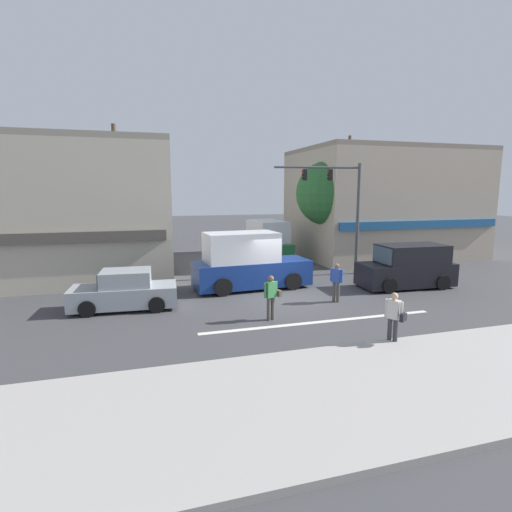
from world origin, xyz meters
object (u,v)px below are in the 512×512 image
at_px(traffic_light_mast, 342,200).
at_px(pedestrian_mid_crossing, 271,295).
at_px(box_truck_parked_curbside, 248,263).
at_px(street_tree, 328,194).
at_px(pedestrian_foreground_with_bag, 394,316).
at_px(box_truck_crossing_center, 265,242).
at_px(van_waiting_far, 407,267).
at_px(utility_pole_near_left, 118,206).
at_px(pedestrian_far_side, 336,280).
at_px(utility_pole_far_right, 348,196).
at_px(sedan_approaching_near, 125,292).

relative_size(traffic_light_mast, pedestrian_mid_crossing, 3.71).
xyz_separation_m(box_truck_parked_curbside, pedestrian_mid_crossing, (-0.44, -4.86, -0.30)).
relative_size(street_tree, pedestrian_foreground_with_bag, 3.94).
bearing_deg(box_truck_crossing_center, traffic_light_mast, -64.13).
distance_m(box_truck_crossing_center, van_waiting_far, 10.19).
xyz_separation_m(utility_pole_near_left, traffic_light_mast, (11.75, -0.01, 0.16)).
bearing_deg(pedestrian_foreground_with_bag, box_truck_parked_curbside, 105.88).
distance_m(street_tree, box_truck_parked_curbside, 9.01).
bearing_deg(van_waiting_far, pedestrian_foreground_with_bag, -129.65).
height_order(traffic_light_mast, van_waiting_far, traffic_light_mast).
height_order(box_truck_crossing_center, pedestrian_foreground_with_bag, box_truck_crossing_center).
height_order(traffic_light_mast, pedestrian_far_side, traffic_light_mast).
xyz_separation_m(pedestrian_foreground_with_bag, pedestrian_far_side, (0.63, 4.92, -0.00)).
bearing_deg(pedestrian_foreground_with_bag, utility_pole_far_right, 65.89).
bearing_deg(street_tree, box_truck_crossing_center, 148.04).
height_order(sedan_approaching_near, pedestrian_foreground_with_bag, pedestrian_foreground_with_bag).
distance_m(traffic_light_mast, box_truck_crossing_center, 6.76).
height_order(pedestrian_mid_crossing, pedestrian_far_side, same).
bearing_deg(box_truck_crossing_center, sedan_approaching_near, -134.20).
distance_m(traffic_light_mast, box_truck_parked_curbside, 6.80).
xyz_separation_m(box_truck_parked_curbside, pedestrian_far_side, (2.98, -3.35, -0.30)).
xyz_separation_m(utility_pole_far_right, pedestrian_foreground_with_bag, (-6.85, -15.30, -3.41)).
relative_size(sedan_approaching_near, pedestrian_mid_crossing, 2.52).
bearing_deg(box_truck_parked_curbside, pedestrian_foreground_with_bag, -74.12).
distance_m(box_truck_parked_curbside, pedestrian_mid_crossing, 4.89).
xyz_separation_m(pedestrian_mid_crossing, pedestrian_far_side, (3.43, 1.51, -0.00)).
relative_size(pedestrian_foreground_with_bag, pedestrian_mid_crossing, 1.00).
relative_size(van_waiting_far, pedestrian_mid_crossing, 2.80).
xyz_separation_m(utility_pole_far_right, traffic_light_mast, (-3.32, -5.27, -0.19)).
distance_m(utility_pole_near_left, pedestrian_foreground_with_bag, 13.33).
xyz_separation_m(street_tree, traffic_light_mast, (-0.82, -3.32, -0.34)).
xyz_separation_m(sedan_approaching_near, pedestrian_far_side, (8.63, -1.49, 0.24)).
relative_size(utility_pole_far_right, box_truck_crossing_center, 1.48).
bearing_deg(box_truck_parked_curbside, pedestrian_far_side, -48.34).
bearing_deg(box_truck_crossing_center, utility_pole_near_left, -148.92).
height_order(traffic_light_mast, pedestrian_mid_crossing, traffic_light_mast).
bearing_deg(pedestrian_foreground_with_bag, traffic_light_mast, 70.64).
bearing_deg(pedestrian_far_side, utility_pole_far_right, 59.09).
height_order(utility_pole_near_left, traffic_light_mast, utility_pole_near_left).
bearing_deg(box_truck_crossing_center, van_waiting_far, -64.61).
bearing_deg(box_truck_parked_curbside, traffic_light_mast, 16.67).
bearing_deg(traffic_light_mast, utility_pole_near_left, 179.95).
relative_size(street_tree, pedestrian_mid_crossing, 3.94).
height_order(traffic_light_mast, box_truck_crossing_center, traffic_light_mast).
bearing_deg(traffic_light_mast, sedan_approaching_near, -162.54).
distance_m(street_tree, utility_pole_far_right, 3.18).
relative_size(utility_pole_far_right, pedestrian_mid_crossing, 5.05).
xyz_separation_m(box_truck_crossing_center, pedestrian_foreground_with_bag, (-0.86, -15.52, -0.30)).
bearing_deg(utility_pole_near_left, van_waiting_far, -15.47).
bearing_deg(van_waiting_far, traffic_light_mast, 114.67).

